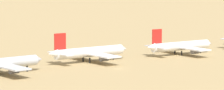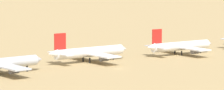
{
  "view_description": "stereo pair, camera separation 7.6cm",
  "coord_description": "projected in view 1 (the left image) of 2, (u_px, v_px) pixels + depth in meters",
  "views": [
    {
      "loc": [
        -149.05,
        -212.85,
        40.35
      ],
      "look_at": [
        14.87,
        27.45,
        6.0
      ],
      "focal_mm": 105.57,
      "sensor_mm": 36.0,
      "label": 1
    },
    {
      "loc": [
        -148.99,
        -212.89,
        40.35
      ],
      "look_at": [
        14.87,
        27.45,
        6.0
      ],
      "focal_mm": 105.57,
      "sensor_mm": 36.0,
      "label": 2
    }
  ],
  "objects": [
    {
      "name": "parked_jet_red_4",
      "position": [
        180.0,
        46.0,
        304.57
      ],
      "size": [
        38.4,
        32.11,
        12.73
      ],
      "rotation": [
        0.0,
        0.0,
        -0.01
      ],
      "color": "white",
      "rests_on": "ground"
    },
    {
      "name": "ground",
      "position": [
        120.0,
        69.0,
        262.77
      ],
      "size": [
        4000.0,
        4000.0,
        0.0
      ],
      "primitive_type": "plane",
      "color": "tan"
    },
    {
      "name": "parked_jet_red_3",
      "position": [
        89.0,
        52.0,
        281.1
      ],
      "size": [
        40.22,
        33.72,
        13.3
      ],
      "rotation": [
        0.0,
        0.0,
        0.03
      ],
      "color": "white",
      "rests_on": "ground"
    }
  ]
}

